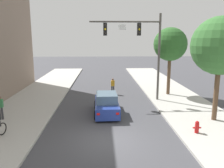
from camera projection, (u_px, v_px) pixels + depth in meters
name	position (u px, v px, depth m)	size (l,w,h in m)	color
ground_plane	(109.00, 140.00, 12.75)	(120.00, 120.00, 0.00)	#424247
sidewalk_right	(223.00, 137.00, 13.01)	(5.00, 60.00, 0.15)	#B2AFA8
traffic_signal_mast	(140.00, 41.00, 19.66)	(6.10, 0.38, 7.50)	#514C47
car_lead_blue	(106.00, 104.00, 17.13)	(1.93, 4.29, 1.60)	navy
pedestrian_sidewalk_left_walker	(0.00, 106.00, 15.45)	(0.36, 0.22, 1.64)	#333338
pedestrian_crossing_road	(113.00, 85.00, 23.11)	(0.36, 0.22, 1.64)	#333338
fire_hydrant	(197.00, 127.00, 13.35)	(0.48, 0.24, 0.72)	red
street_tree_nearest	(220.00, 46.00, 14.61)	(3.74, 3.74, 6.83)	brown
street_tree_second	(170.00, 45.00, 21.80)	(3.18, 3.18, 6.46)	brown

